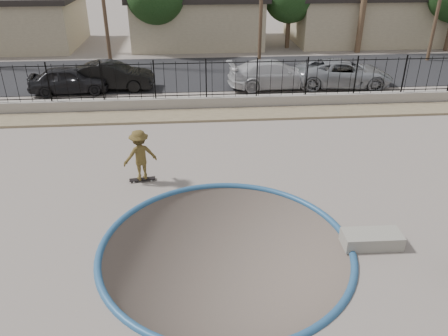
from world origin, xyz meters
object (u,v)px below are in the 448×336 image
car_c (274,74)px  car_b (112,76)px  concrete_ledge (372,239)px  skater (140,158)px  car_a (69,80)px  skateboard (142,179)px  car_d (344,73)px

car_c → car_b: bearing=82.6°
concrete_ledge → car_b: 17.69m
skater → car_a: 11.47m
skater → car_b: skater is taller
skateboard → car_a: size_ratio=0.22×
concrete_ledge → car_c: bearing=90.0°
skater → car_d: skater is taller
car_c → car_d: bearing=-96.0°
car_b → car_d: size_ratio=0.85×
car_b → car_c: 9.14m
car_a → car_c: (11.35, 0.05, 0.03)m
skater → car_b: (-2.54, 10.92, -0.11)m
skateboard → car_b: 11.23m
skateboard → car_b: car_b is taller
car_b → skater: bearing=-163.1°
skater → skateboard: (-0.00, 0.00, -0.84)m
car_a → car_d: 15.35m
concrete_ledge → car_c: (-0.00, 14.71, 0.60)m
car_c → car_a: bearing=85.5°
skater → car_a: bearing=-86.5°
skateboard → concrete_ledge: (6.60, -4.22, 0.14)m
car_a → car_d: (15.35, -0.04, 0.03)m
car_b → car_d: car_b is taller
skateboard → concrete_ledge: 7.83m
car_d → car_c: bearing=94.5°
car_a → skateboard: bearing=-158.9°
car_b → car_c: size_ratio=0.88×
skater → skateboard: bearing=-66.0°
skater → concrete_ledge: (6.60, -4.22, -0.70)m
skater → skateboard: size_ratio=1.96×
skateboard → car_c: 12.41m
skater → car_d: 14.84m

